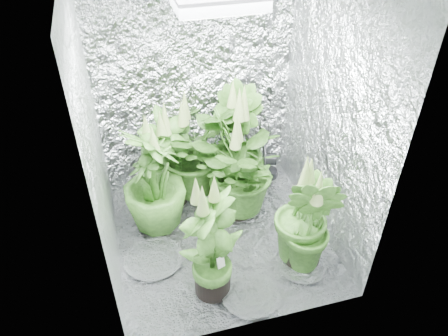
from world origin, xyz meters
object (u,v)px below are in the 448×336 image
plant_c (234,147)px  plant_e (239,172)px  grow_lamp (220,1)px  plant_d (154,183)px  plant_g (307,220)px  plant_f (212,246)px  circulation_fan (267,164)px  plant_a (193,149)px  plant_b (169,160)px

plant_c → plant_e: plant_c is taller
grow_lamp → plant_d: (-0.46, 0.26, -1.38)m
grow_lamp → plant_g: size_ratio=0.53×
plant_f → circulation_fan: 1.39m
grow_lamp → plant_c: bearing=63.7°
plant_a → plant_b: 0.24m
plant_d → plant_f: size_ratio=1.02×
plant_a → plant_b: plant_b is taller
plant_f → circulation_fan: bearing=54.4°
plant_c → plant_g: 0.94m
plant_e → circulation_fan: plant_e is taller
plant_b → plant_c: 0.55m
plant_a → plant_g: plant_g is taller
circulation_fan → plant_g: bearing=-77.5°
plant_b → plant_g: size_ratio=1.00×
plant_d → plant_e: 0.67m
plant_b → plant_g: plant_g is taller
plant_e → plant_g: plant_g is taller
plant_a → plant_f: plant_f is taller
grow_lamp → circulation_fan: size_ratio=1.42×
plant_b → plant_e: (0.51, -0.29, -0.01)m
grow_lamp → plant_b: size_ratio=0.53×
plant_a → plant_f: (-0.11, -1.10, 0.00)m
plant_b → plant_f: size_ratio=0.98×
grow_lamp → plant_e: (0.21, 0.25, -1.41)m
plant_b → plant_e: plant_b is taller
plant_c → plant_e: 0.26m
plant_d → circulation_fan: bearing=19.0°
plant_g → plant_e: bearing=114.8°
plant_c → circulation_fan: (0.36, 0.13, -0.34)m
plant_b → plant_f: plant_f is taller
circulation_fan → grow_lamp: bearing=-116.2°
grow_lamp → plant_a: 1.53m
plant_a → plant_e: (0.28, -0.38, -0.02)m
plant_e → plant_d: bearing=178.6°
plant_c → plant_a: bearing=157.6°
plant_c → plant_e: bearing=-97.9°
grow_lamp → plant_b: grow_lamp is taller
grow_lamp → plant_g: 1.54m
plant_f → plant_e: bearing=61.1°
plant_c → circulation_fan: 0.51m
plant_g → plant_f: bearing=-174.0°
plant_c → plant_d: 0.74m
plant_d → plant_g: plant_d is taller
grow_lamp → plant_c: 1.45m
plant_e → plant_g: size_ratio=0.95×
plant_d → plant_g: bearing=-34.4°
plant_c → plant_d: plant_c is taller
plant_b → plant_g: (0.81, -0.94, 0.00)m
plant_d → circulation_fan: size_ratio=2.78×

